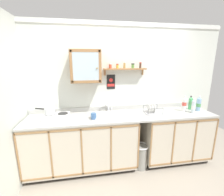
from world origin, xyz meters
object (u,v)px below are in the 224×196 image
sink (111,116)px  bottle_opaque_white_0 (184,104)px  saucepan (50,111)px  hot_plate_stove (57,116)px  warning_sign (111,82)px  mug (94,116)px  bottle_water_clear_3 (193,106)px  dish_rack (152,111)px  wall_cabinet (86,66)px  bottle_soda_green_1 (190,103)px  trash_bin (141,156)px  bottle_water_blue_2 (199,104)px

sink → bottle_opaque_white_0: sink is taller
sink → saucepan: bearing=179.9°
hot_plate_stove → warning_sign: warning_sign is taller
sink → mug: bearing=-155.9°
bottle_water_clear_3 → dish_rack: 0.73m
wall_cabinet → warning_sign: 0.54m
warning_sign → dish_rack: bearing=-22.7°
sink → warning_sign: 0.62m
saucepan → warning_sign: size_ratio=1.29×
bottle_opaque_white_0 → wall_cabinet: size_ratio=0.56×
saucepan → bottle_water_clear_3: (2.44, -0.13, -0.01)m
bottle_soda_green_1 → trash_bin: 1.37m
hot_plate_stove → trash_bin: 1.59m
trash_bin → mug: bearing=176.4°
bottle_water_clear_3 → trash_bin: size_ratio=0.61×
dish_rack → hot_plate_stove: bearing=179.8°
hot_plate_stove → mug: 0.59m
hot_plate_stove → bottle_opaque_white_0: 2.24m
dish_rack → wall_cabinet: size_ratio=0.56×
dish_rack → warning_sign: (-0.70, 0.29, 0.49)m
wall_cabinet → trash_bin: (0.89, -0.30, -1.55)m
saucepan → bottle_opaque_white_0: size_ratio=1.16×
dish_rack → mug: dish_rack is taller
warning_sign → bottle_soda_green_1: bearing=-7.7°
bottle_water_blue_2 → trash_bin: bottle_water_blue_2 is taller
bottle_soda_green_1 → warning_sign: warning_sign is taller
wall_cabinet → bottle_water_blue_2: bearing=-4.3°
warning_sign → trash_bin: size_ratio=0.60×
sink → mug: sink is taller
bottle_opaque_white_0 → warning_sign: size_ratio=1.11×
bottle_water_blue_2 → warning_sign: 1.67m
saucepan → bottle_soda_green_1: 2.53m
hot_plate_stove → warning_sign: (0.93, 0.29, 0.49)m
sink → saucepan: (-0.99, 0.00, 0.15)m
bottle_soda_green_1 → wall_cabinet: bearing=178.4°
bottle_water_blue_2 → mug: bearing=-177.0°
bottle_water_blue_2 → trash_bin: 1.43m
mug → warning_sign: 0.72m
sink → warning_sign: bearing=81.8°
sink → wall_cabinet: (-0.40, 0.12, 0.84)m
trash_bin → bottle_water_blue_2: bearing=7.6°
hot_plate_stove → wall_cabinet: 0.93m
bottle_water_blue_2 → wall_cabinet: size_ratio=0.54×
mug → warning_sign: bearing=49.3°
sink → saucepan: 1.00m
sink → dish_rack: bearing=-2.1°
sink → trash_bin: 0.88m
hot_plate_stove → bottle_water_clear_3: (2.34, -0.11, 0.08)m
mug → trash_bin: size_ratio=0.28×
hot_plate_stove → wall_cabinet: (0.49, 0.14, 0.78)m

